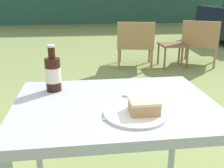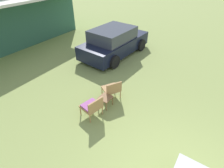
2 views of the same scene
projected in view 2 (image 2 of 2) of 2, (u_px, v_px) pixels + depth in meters
parked_car at (114, 42)px, 9.13m from camera, size 4.13×2.20×1.43m
wicker_chair_cushioned at (92, 106)px, 5.52m from camera, size 0.67×0.65×0.75m
wicker_chair_plain at (112, 89)px, 6.27m from camera, size 0.77×0.76×0.75m
garden_side_table at (105, 98)px, 5.96m from camera, size 0.42×0.40×0.38m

